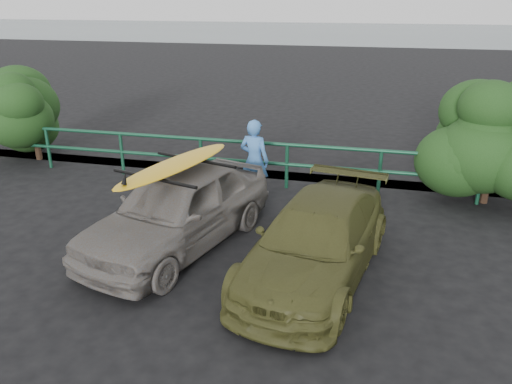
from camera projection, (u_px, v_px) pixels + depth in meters
ground at (150, 307)px, 6.90m from camera, size 80.00×80.00×0.00m
ocean at (360, 32)px, 61.17m from camera, size 200.00×200.00×0.00m
guardrail at (243, 162)px, 11.23m from camera, size 14.00×0.08×1.04m
shrub_left at (62, 122)px, 12.45m from camera, size 3.20×2.40×2.14m
shrub_right at (482, 142)px, 10.34m from camera, size 3.20×2.40×2.37m
sedan at (178, 209)px, 8.37m from camera, size 2.65×4.29×1.36m
olive_vehicle at (316, 241)px, 7.50m from camera, size 2.30×4.21×1.16m
man at (254, 160)px, 10.26m from camera, size 0.69×0.53×1.72m
roof_rack at (176, 169)px, 8.11m from camera, size 1.88×1.54×0.05m
surfboard at (175, 165)px, 8.09m from camera, size 1.32×2.84×0.08m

